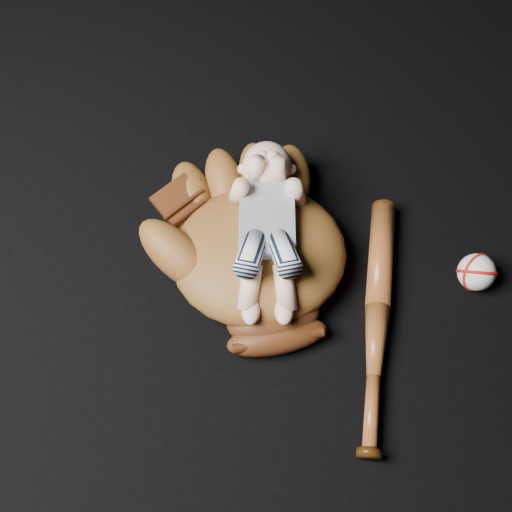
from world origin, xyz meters
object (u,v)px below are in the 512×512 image
(baseball_bat, at_px, (377,321))
(baseball, at_px, (477,272))
(baseball_glove, at_px, (259,249))
(newborn_baby, at_px, (267,231))

(baseball_bat, xyz_separation_m, baseball, (0.17, 0.12, 0.01))
(baseball_glove, xyz_separation_m, newborn_baby, (0.01, 0.01, 0.05))
(baseball_glove, distance_m, newborn_baby, 0.05)
(baseball_glove, height_order, newborn_baby, newborn_baby)
(baseball_glove, distance_m, baseball_bat, 0.24)
(newborn_baby, xyz_separation_m, baseball, (0.37, 0.03, -0.08))
(newborn_baby, bearing_deg, baseball_glove, -153.97)
(baseball_glove, relative_size, baseball, 6.53)
(baseball_glove, bearing_deg, newborn_baby, 14.08)
(newborn_baby, bearing_deg, baseball_bat, -32.82)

